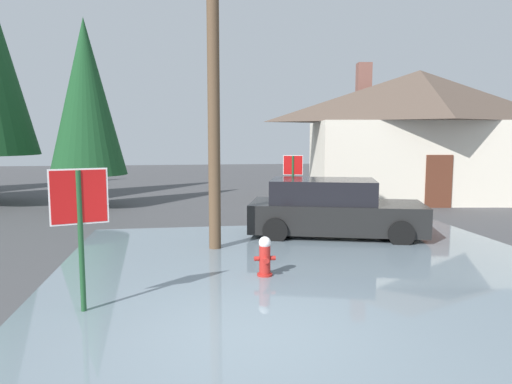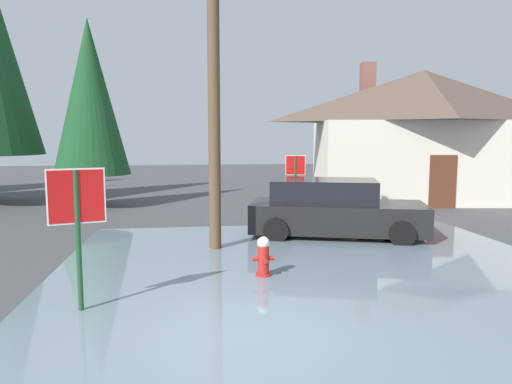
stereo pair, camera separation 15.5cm
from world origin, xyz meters
The scene contains 9 objects.
ground_plane centered at (0.00, 0.00, -0.05)m, with size 80.00×80.00×0.10m, color #424244.
flood_puddle centered at (1.79, 2.40, 0.03)m, with size 10.32×10.62×0.06m, color slate.
stop_sign_near centered at (-2.35, 1.22, 1.58)m, with size 0.79×0.27×2.21m.
fire_hydrant centered at (0.65, 2.62, 0.40)m, with size 0.41×0.35×0.81m.
utility_pole centered at (-0.14, 5.00, 3.99)m, with size 1.60×0.28×7.64m.
stop_sign_far centered at (2.80, 9.69, 1.45)m, with size 0.65×0.18×2.05m.
house centered at (8.97, 13.04, 2.83)m, with size 9.98×6.68×5.88m.
parked_car centered at (3.06, 6.10, 0.74)m, with size 4.88×3.06×1.54m.
pine_tree_far_center centered at (-4.41, 12.48, 4.12)m, with size 2.80×2.80×7.01m.
Camera 2 is at (-0.62, -5.97, 2.67)m, focal length 33.12 mm.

